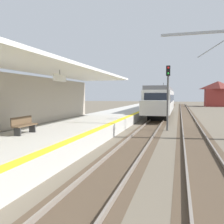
{
  "coord_description": "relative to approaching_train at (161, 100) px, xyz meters",
  "views": [
    {
      "loc": [
        4.27,
        -1.03,
        2.86
      ],
      "look_at": [
        1.35,
        9.27,
        2.1
      ],
      "focal_mm": 38.14,
      "sensor_mm": 36.0,
      "label": 1
    }
  ],
  "objects": [
    {
      "name": "station_platform",
      "position": [
        -4.4,
        -16.25,
        -1.73
      ],
      "size": [
        5.0,
        80.0,
        0.91
      ],
      "color": "#B7B5AD",
      "rests_on": "ground"
    },
    {
      "name": "station_building_with_canopy",
      "position": [
        -6.2,
        -23.19,
        0.48
      ],
      "size": [
        4.85,
        24.0,
        4.43
      ],
      "color": "#4C4C4C",
      "rests_on": "ground"
    },
    {
      "name": "track_pair_nearest_platform",
      "position": [
        -0.0,
        -12.25,
        -2.13
      ],
      "size": [
        2.34,
        120.0,
        0.16
      ],
      "color": "#4C3D2D",
      "rests_on": "ground"
    },
    {
      "name": "track_pair_middle",
      "position": [
        3.4,
        -12.25,
        -2.13
      ],
      "size": [
        2.34,
        120.0,
        0.16
      ],
      "color": "#4C3D2D",
      "rests_on": "ground"
    },
    {
      "name": "approaching_train",
      "position": [
        0.0,
        0.0,
        0.0
      ],
      "size": [
        2.93,
        19.6,
        4.76
      ],
      "color": "silver",
      "rests_on": "ground"
    },
    {
      "name": "rail_signal_post",
      "position": [
        1.47,
        -13.71,
        1.02
      ],
      "size": [
        0.32,
        0.34,
        5.2
      ],
      "color": "#4C4C4C",
      "rests_on": "ground"
    },
    {
      "name": "platform_bench",
      "position": [
        -5.16,
        -23.04,
        -0.8
      ],
      "size": [
        0.45,
        1.6,
        0.88
      ],
      "color": "brown",
      "rests_on": "station_platform"
    },
    {
      "name": "distant_trackside_house",
      "position": [
        11.72,
        32.14,
        1.16
      ],
      "size": [
        6.6,
        5.28,
        6.4
      ],
      "color": "maroon",
      "rests_on": "ground"
    }
  ]
}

